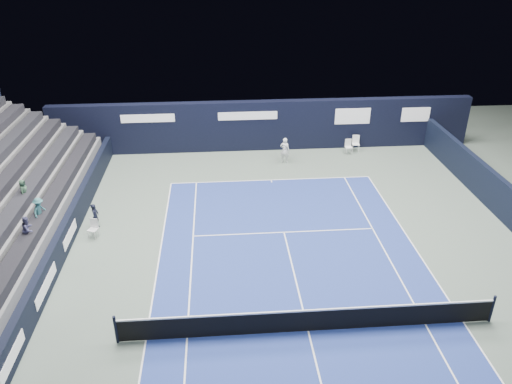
% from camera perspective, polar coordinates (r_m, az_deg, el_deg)
% --- Properties ---
extents(ground, '(48.00, 48.00, 0.00)m').
position_cam_1_polar(ground, '(19.25, 4.95, -11.54)').
color(ground, '#505F54').
rests_on(ground, ground).
extents(court_surface, '(10.97, 23.77, 0.01)m').
position_cam_1_polar(court_surface, '(17.76, 5.99, -15.54)').
color(court_surface, navy).
rests_on(court_surface, ground).
extents(folding_chair_back_a, '(0.49, 0.52, 0.98)m').
position_cam_1_polar(folding_chair_back_a, '(31.89, 11.34, 5.81)').
color(folding_chair_back_a, white).
rests_on(folding_chair_back_a, ground).
extents(folding_chair_back_b, '(0.43, 0.41, 0.92)m').
position_cam_1_polar(folding_chair_back_b, '(31.37, 10.52, 5.26)').
color(folding_chair_back_b, silver).
rests_on(folding_chair_back_b, ground).
extents(line_judge_chair, '(0.49, 0.48, 0.89)m').
position_cam_1_polar(line_judge_chair, '(23.35, -18.09, -3.82)').
color(line_judge_chair, silver).
rests_on(line_judge_chair, ground).
extents(line_judge, '(0.36, 0.49, 1.23)m').
position_cam_1_polar(line_judge, '(23.95, -17.88, -2.64)').
color(line_judge, black).
rests_on(line_judge, ground).
extents(court_markings, '(11.03, 23.83, 0.00)m').
position_cam_1_polar(court_markings, '(17.76, 5.99, -15.53)').
color(court_markings, white).
rests_on(court_markings, court_surface).
extents(tennis_net, '(12.90, 0.10, 1.10)m').
position_cam_1_polar(tennis_net, '(17.42, 6.07, -14.32)').
color(tennis_net, black).
rests_on(tennis_net, ground).
extents(back_sponsor_wall, '(26.00, 0.63, 3.10)m').
position_cam_1_polar(back_sponsor_wall, '(31.21, 0.88, 7.63)').
color(back_sponsor_wall, black).
rests_on(back_sponsor_wall, ground).
extents(side_barrier_left, '(0.33, 22.00, 1.20)m').
position_cam_1_polar(side_barrier_left, '(22.95, -20.90, -4.62)').
color(side_barrier_left, black).
rests_on(side_barrier_left, ground).
extents(tennis_player, '(0.64, 0.87, 1.53)m').
position_cam_1_polar(tennis_player, '(29.56, 3.31, 4.80)').
color(tennis_player, silver).
rests_on(tennis_player, ground).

